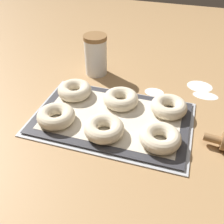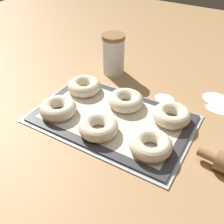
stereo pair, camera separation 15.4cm
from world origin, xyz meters
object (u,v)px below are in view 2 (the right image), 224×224
at_px(bagel_front_left, 58,108).
at_px(bagel_front_center, 98,127).
at_px(bagel_front_right, 151,145).
at_px(flour_canister, 113,54).
at_px(bagel_back_center, 126,100).
at_px(bagel_back_left, 84,86).
at_px(bagel_back_right, 172,115).
at_px(baking_tray, 112,119).

distance_m(bagel_front_left, bagel_front_center, 0.17).
relative_size(bagel_front_right, flour_canister, 0.74).
bearing_deg(bagel_front_right, bagel_back_center, 136.64).
relative_size(bagel_front_left, bagel_front_right, 1.00).
height_order(bagel_back_left, bagel_back_right, same).
xyz_separation_m(bagel_front_left, bagel_front_center, (0.17, -0.01, 0.00)).
distance_m(bagel_front_right, bagel_back_center, 0.22).
relative_size(bagel_front_right, bagel_back_right, 1.00).
distance_m(bagel_front_left, bagel_back_right, 0.38).
relative_size(bagel_front_center, bagel_back_right, 1.00).
xyz_separation_m(bagel_front_right, flour_canister, (-0.33, 0.35, 0.05)).
bearing_deg(bagel_back_right, baking_tray, -154.11).
bearing_deg(bagel_front_left, bagel_front_right, 0.03).
height_order(bagel_front_left, bagel_front_right, same).
distance_m(baking_tray, bagel_back_center, 0.09).
relative_size(baking_tray, flour_canister, 3.16).
distance_m(bagel_front_left, bagel_front_right, 0.34).
bearing_deg(bagel_front_center, bagel_front_right, 3.63).
xyz_separation_m(bagel_front_right, bagel_back_left, (-0.34, 0.16, 0.00)).
relative_size(bagel_front_left, bagel_back_left, 1.00).
height_order(bagel_front_left, bagel_front_center, same).
xyz_separation_m(bagel_back_left, flour_canister, (0.01, 0.19, 0.05)).
height_order(bagel_front_center, flour_canister, flour_canister).
relative_size(baking_tray, bagel_front_left, 4.26).
height_order(bagel_front_right, flour_canister, flour_canister).
bearing_deg(bagel_front_right, baking_tray, 156.74).
distance_m(bagel_front_center, bagel_back_center, 0.16).
xyz_separation_m(bagel_back_center, flour_canister, (-0.16, 0.20, 0.05)).
relative_size(bagel_back_left, flour_canister, 0.74).
height_order(bagel_back_right, flour_canister, flour_canister).
relative_size(bagel_front_center, bagel_back_center, 1.00).
xyz_separation_m(bagel_front_left, flour_canister, (0.01, 0.35, 0.05)).
bearing_deg(flour_canister, bagel_front_right, -47.01).
relative_size(bagel_front_right, bagel_back_left, 1.00).
bearing_deg(bagel_front_left, bagel_back_center, 41.56).
distance_m(bagel_front_center, flour_canister, 0.40).
bearing_deg(bagel_back_right, flour_canister, 149.77).
xyz_separation_m(bagel_back_right, flour_canister, (-0.33, 0.19, 0.05)).
bearing_deg(bagel_back_center, bagel_front_left, -138.44).
height_order(bagel_front_left, bagel_back_left, same).
bearing_deg(bagel_front_right, bagel_front_left, -179.97).
xyz_separation_m(baking_tray, bagel_back_left, (-0.17, 0.08, 0.03)).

